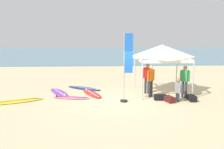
{
  "coord_description": "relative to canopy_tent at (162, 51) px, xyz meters",
  "views": [
    {
      "loc": [
        -1.02,
        -11.46,
        3.27
      ],
      "look_at": [
        -0.38,
        1.94,
        1.0
      ],
      "focal_mm": 37.53,
      "sensor_mm": 36.0,
      "label": 1
    }
  ],
  "objects": [
    {
      "name": "person_orange",
      "position": [
        -0.76,
        -0.78,
        -1.4
      ],
      "size": [
        0.42,
        0.41,
        1.71
      ],
      "color": "#383842",
      "rests_on": "ground"
    },
    {
      "name": "canopy_tent",
      "position": [
        0.0,
        0.0,
        0.0
      ],
      "size": [
        2.74,
        2.74,
        2.75
      ],
      "color": "#B7B7BC",
      "rests_on": "ground"
    },
    {
      "name": "gear_bag_by_pole",
      "position": [
        -0.02,
        -1.79,
        -2.25
      ],
      "size": [
        0.48,
        0.67,
        0.28
      ],
      "primitive_type": "cube",
      "rotation": [
        0.0,
        0.0,
        1.86
      ],
      "color": "#4C1919",
      "rests_on": "ground"
    },
    {
      "name": "surfboard_pink",
      "position": [
        -4.95,
        -0.86,
        -2.35
      ],
      "size": [
        2.03,
        0.89,
        0.19
      ],
      "color": "pink",
      "rests_on": "ground"
    },
    {
      "name": "person_red",
      "position": [
        -0.79,
        0.0,
        -1.4
      ],
      "size": [
        0.54,
        0.27,
        1.71
      ],
      "color": "#2D2D33",
      "rests_on": "ground"
    },
    {
      "name": "person_grey",
      "position": [
        0.42,
        -1.69,
        -1.73
      ],
      "size": [
        0.22,
        0.55,
        1.2
      ],
      "color": "#2D2D33",
      "rests_on": "ground"
    },
    {
      "name": "sea",
      "position": [
        -2.37,
        29.74,
        -2.34
      ],
      "size": [
        80.0,
        36.0,
        0.1
      ],
      "primitive_type": "cube",
      "color": "#568499",
      "rests_on": "ground"
    },
    {
      "name": "banner_flag",
      "position": [
        -2.15,
        -1.63,
        -0.81
      ],
      "size": [
        0.6,
        0.36,
        3.4
      ],
      "color": "#99999E",
      "rests_on": "ground"
    },
    {
      "name": "surfboard_purple",
      "position": [
        -5.78,
        0.29,
        -2.35
      ],
      "size": [
        1.68,
        2.37,
        0.19
      ],
      "color": "purple",
      "rests_on": "ground"
    },
    {
      "name": "ground_plane",
      "position": [
        -2.37,
        -1.36,
        -2.39
      ],
      "size": [
        80.0,
        80.0,
        0.0
      ],
      "primitive_type": "plane",
      "color": "beige"
    },
    {
      "name": "gear_bag_on_sand",
      "position": [
        -0.38,
        -1.41,
        -2.25
      ],
      "size": [
        0.61,
        0.34,
        0.28
      ],
      "primitive_type": "cube",
      "rotation": [
        0.0,
        0.0,
        3.1
      ],
      "color": "black",
      "rests_on": "ground"
    },
    {
      "name": "surfboard_navy",
      "position": [
        -4.43,
        1.29,
        -2.35
      ],
      "size": [
        2.38,
        1.84,
        0.19
      ],
      "color": "navy",
      "rests_on": "ground"
    },
    {
      "name": "person_green",
      "position": [
        0.98,
        -1.02,
        -1.4
      ],
      "size": [
        0.41,
        0.42,
        1.71
      ],
      "color": "#383842",
      "rests_on": "ground"
    },
    {
      "name": "surfboard_red",
      "position": [
        -3.91,
        -0.04,
        -2.35
      ],
      "size": [
        1.47,
        2.31,
        0.19
      ],
      "color": "red",
      "rests_on": "ground"
    },
    {
      "name": "surfboard_yellow",
      "position": [
        -7.61,
        -1.42,
        -2.35
      ],
      "size": [
        2.65,
        1.65,
        0.19
      ],
      "color": "yellow",
      "rests_on": "ground"
    },
    {
      "name": "gear_bag_near_tent",
      "position": [
        1.17,
        -1.64,
        -2.25
      ],
      "size": [
        0.32,
        0.6,
        0.28
      ],
      "primitive_type": "cube",
      "rotation": [
        0.0,
        0.0,
        1.57
      ],
      "color": "black",
      "rests_on": "ground"
    }
  ]
}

